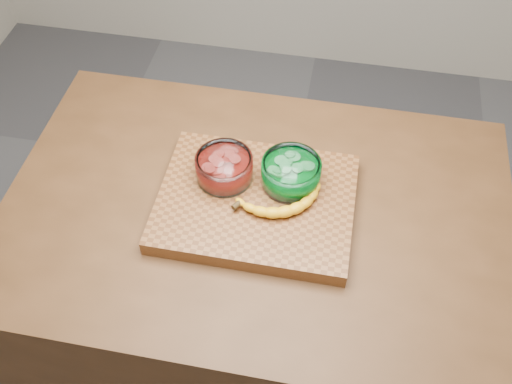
# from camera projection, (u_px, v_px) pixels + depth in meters

# --- Properties ---
(ground) EXTENTS (3.50, 3.50, 0.00)m
(ground) POSITION_uv_depth(u_px,v_px,m) (256.00, 360.00, 2.04)
(ground) COLOR #56565B
(ground) RESTS_ON ground
(counter) EXTENTS (1.20, 0.80, 0.90)m
(counter) POSITION_uv_depth(u_px,v_px,m) (256.00, 300.00, 1.69)
(counter) COLOR #4E2F17
(counter) RESTS_ON ground
(cutting_board) EXTENTS (0.45, 0.35, 0.04)m
(cutting_board) POSITION_uv_depth(u_px,v_px,m) (256.00, 203.00, 1.33)
(cutting_board) COLOR brown
(cutting_board) RESTS_ON counter
(bowl_red) EXTENTS (0.13, 0.13, 0.06)m
(bowl_red) POSITION_uv_depth(u_px,v_px,m) (224.00, 168.00, 1.33)
(bowl_red) COLOR white
(bowl_red) RESTS_ON cutting_board
(bowl_green) EXTENTS (0.14, 0.14, 0.06)m
(bowl_green) POSITION_uv_depth(u_px,v_px,m) (291.00, 173.00, 1.32)
(bowl_green) COLOR white
(bowl_green) RESTS_ON cutting_board
(banana) EXTENTS (0.22, 0.14, 0.03)m
(banana) POSITION_uv_depth(u_px,v_px,m) (279.00, 198.00, 1.29)
(banana) COLOR #EDA815
(banana) RESTS_ON cutting_board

